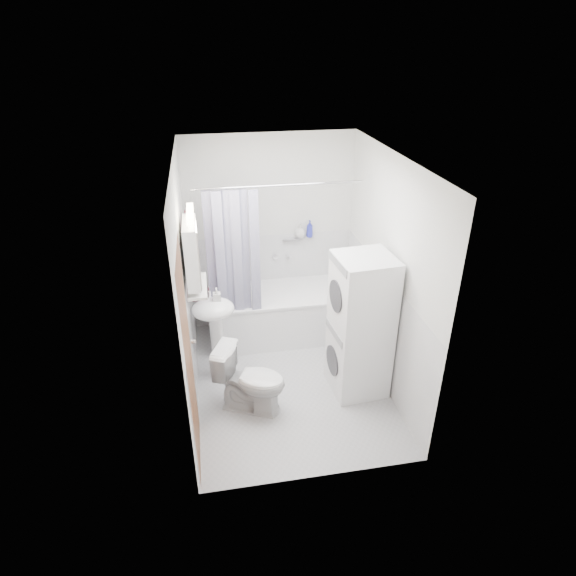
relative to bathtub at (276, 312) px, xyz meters
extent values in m
plane|color=#B5B5BA|center=(0.00, -0.92, -0.33)|extent=(2.60, 2.60, 0.00)
plane|color=silver|center=(0.00, 0.38, 0.87)|extent=(2.00, 0.00, 2.00)
plane|color=silver|center=(0.00, -2.22, 0.87)|extent=(2.00, 0.00, 2.00)
plane|color=silver|center=(-1.00, -0.92, 0.87)|extent=(0.00, 2.60, 2.60)
plane|color=silver|center=(1.00, -0.92, 0.87)|extent=(0.00, 2.60, 2.60)
plane|color=white|center=(0.00, -0.92, 2.07)|extent=(2.60, 2.60, 0.00)
plane|color=white|center=(0.00, 0.37, 0.27)|extent=(1.98, 0.00, 1.98)
plane|color=white|center=(-0.99, -0.92, 0.27)|extent=(0.00, 2.58, 2.58)
plane|color=white|center=(0.99, -0.92, 0.27)|extent=(0.00, 2.58, 2.58)
plane|color=brown|center=(-0.98, -1.80, 0.67)|extent=(0.00, 2.00, 2.00)
cylinder|color=silver|center=(-0.95, -1.47, 0.67)|extent=(0.04, 0.04, 0.04)
cube|color=white|center=(0.00, 0.00, -0.05)|extent=(1.56, 0.73, 0.57)
cube|color=white|center=(0.00, 0.00, 0.25)|extent=(1.58, 0.75, 0.03)
cube|color=silver|center=(0.00, 0.00, 0.14)|extent=(1.38, 0.55, 0.20)
cylinder|color=silver|center=(0.20, 0.33, 0.59)|extent=(0.04, 0.12, 0.04)
cylinder|color=silver|center=(0.00, -0.31, 1.67)|extent=(1.76, 0.02, 0.02)
cube|color=#17154B|center=(-0.73, -0.31, 0.92)|extent=(0.10, 0.02, 1.45)
cube|color=#17154B|center=(-0.64, -0.31, 0.92)|extent=(0.10, 0.02, 1.45)
cube|color=#17154B|center=(-0.55, -0.31, 0.92)|extent=(0.10, 0.02, 1.45)
cube|color=#17154B|center=(-0.46, -0.31, 0.92)|extent=(0.10, 0.02, 1.45)
cube|color=#17154B|center=(-0.37, -0.31, 0.92)|extent=(0.10, 0.02, 1.45)
cube|color=#17154B|center=(-0.28, -0.31, 0.92)|extent=(0.10, 0.02, 1.45)
ellipsoid|color=white|center=(-0.76, -0.68, 0.52)|extent=(0.44, 0.37, 0.20)
cylinder|color=white|center=(-0.74, -0.68, 0.04)|extent=(0.14, 0.14, 0.75)
cylinder|color=silver|center=(-0.78, -0.54, 0.64)|extent=(0.03, 0.03, 0.14)
cylinder|color=silver|center=(-0.78, -0.58, 0.70)|extent=(0.02, 0.10, 0.02)
cube|color=white|center=(-0.91, -0.82, 1.22)|extent=(0.12, 0.50, 0.60)
cube|color=white|center=(-0.84, -0.82, 1.22)|extent=(0.01, 0.47, 0.57)
cube|color=#FFEABF|center=(-0.89, -0.82, 1.60)|extent=(0.06, 0.45, 0.06)
cube|color=silver|center=(-0.89, -0.82, 0.87)|extent=(0.18, 0.54, 0.02)
cube|color=silver|center=(0.25, 0.32, 0.82)|extent=(0.22, 0.06, 0.02)
cube|color=#571322|center=(-0.94, -0.36, 0.98)|extent=(0.05, 0.37, 0.87)
cube|color=#571322|center=(-0.91, -0.36, 1.39)|extent=(0.03, 0.33, 0.08)
cylinder|color=silver|center=(-0.95, -0.36, 1.43)|extent=(0.02, 0.04, 0.02)
cube|color=white|center=(0.68, -1.13, 0.05)|extent=(0.58, 0.58, 0.76)
cylinder|color=#2D2D33|center=(0.41, -1.13, 0.04)|extent=(0.05, 0.32, 0.32)
cube|color=gray|center=(0.41, -1.13, 0.38)|extent=(0.05, 0.47, 0.08)
cube|color=white|center=(0.68, -1.13, 0.81)|extent=(0.58, 0.58, 0.76)
cylinder|color=#2D2D33|center=(0.41, -1.13, 0.80)|extent=(0.05, 0.32, 0.32)
cube|color=gray|center=(0.41, -1.13, 1.14)|extent=(0.05, 0.47, 0.08)
imported|color=white|center=(-0.45, -1.26, 0.01)|extent=(0.79, 0.64, 0.68)
imported|color=gray|center=(-0.71, -0.67, 0.62)|extent=(0.08, 0.17, 0.08)
imported|color=gray|center=(-0.89, -0.97, 0.92)|extent=(0.07, 0.18, 0.07)
imported|color=gray|center=(-0.89, -0.70, 0.93)|extent=(0.10, 0.09, 0.10)
imported|color=gray|center=(0.35, 0.32, 0.89)|extent=(0.13, 0.17, 0.13)
imported|color=#2B31AE|center=(0.47, 0.32, 0.87)|extent=(0.08, 0.21, 0.08)
camera|label=1|loc=(-0.75, -5.00, 3.02)|focal=30.00mm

